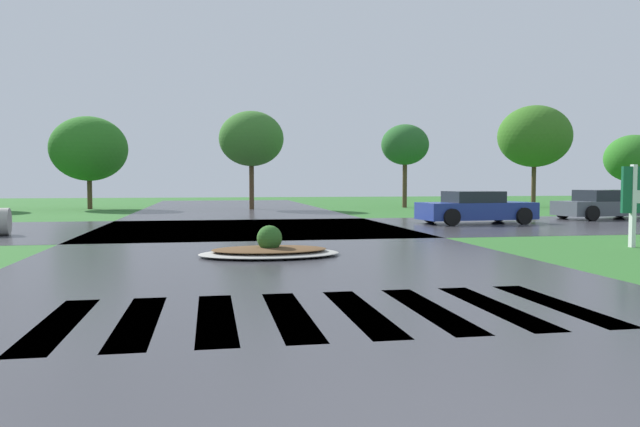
{
  "coord_description": "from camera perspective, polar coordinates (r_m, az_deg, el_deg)",
  "views": [
    {
      "loc": [
        -1.41,
        -3.13,
        1.65
      ],
      "look_at": [
        1.2,
        11.29,
        0.87
      ],
      "focal_mm": 34.3,
      "sensor_mm": 36.0,
      "label": 1
    }
  ],
  "objects": [
    {
      "name": "crosswalk_stripes",
      "position": [
        7.72,
        0.52,
        -9.28
      ],
      "size": [
        6.75,
        2.85,
        0.01
      ],
      "color": "white",
      "rests_on": "ground"
    },
    {
      "name": "background_treeline",
      "position": [
        37.39,
        -3.44,
        6.44
      ],
      "size": [
        47.5,
        6.55,
        6.46
      ],
      "color": "#4C3823",
      "rests_on": "ground"
    },
    {
      "name": "car_white_sedan",
      "position": [
        29.45,
        25.11,
        0.69
      ],
      "size": [
        4.74,
        2.46,
        1.27
      ],
      "rotation": [
        0.0,
        0.0,
        0.12
      ],
      "color": "#4C545B",
      "rests_on": "ground"
    },
    {
      "name": "median_island",
      "position": [
        13.51,
        -4.73,
        -3.42
      ],
      "size": [
        3.1,
        1.88,
        0.68
      ],
      "color": "#9E9B93",
      "rests_on": "ground"
    },
    {
      "name": "asphalt_cross_road",
      "position": [
        21.61,
        -6.48,
        -1.35
      ],
      "size": [
        90.0,
        9.54,
        0.01
      ],
      "primitive_type": "cube",
      "color": "#35353A",
      "rests_on": "ground"
    },
    {
      "name": "car_dark_suv",
      "position": [
        24.57,
        14.33,
        0.48
      ],
      "size": [
        4.64,
        2.34,
        1.26
      ],
      "rotation": [
        0.0,
        0.0,
        0.1
      ],
      "color": "navy",
      "rests_on": "ground"
    },
    {
      "name": "asphalt_roadway",
      "position": [
        13.31,
        -4.1,
        -4.08
      ],
      "size": [
        10.6,
        80.0,
        0.01
      ],
      "primitive_type": "cube",
      "color": "#35353A",
      "rests_on": "ground"
    }
  ]
}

